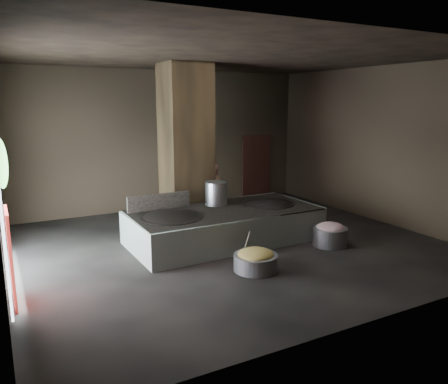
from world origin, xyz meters
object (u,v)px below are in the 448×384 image
wok_right (268,206)px  meat_basin (330,236)px  hearth_platform (224,225)px  cook (213,193)px  stock_pot (216,194)px  wok_left (171,220)px  veg_basin (256,262)px

wok_right → meat_basin: bearing=-63.9°
hearth_platform → cook: cook is taller
stock_pot → meat_basin: bearing=-45.1°
wok_left → wok_right: 2.80m
wok_left → cook: bearing=41.8°
wok_left → meat_basin: wok_left is taller
cook → veg_basin: (-0.88, -3.77, -0.71)m
stock_pot → cook: cook is taller
wok_right → veg_basin: (-1.70, -2.10, -0.58)m
hearth_platform → meat_basin: hearth_platform is taller
hearth_platform → meat_basin: bearing=-37.2°
meat_basin → wok_left: bearing=157.4°
cook → meat_basin: size_ratio=2.11×
wok_left → cook: size_ratio=0.85×
veg_basin → wok_right: bearing=51.0°
stock_pot → cook: (0.48, 1.17, -0.25)m
veg_basin → meat_basin: meat_basin is taller
veg_basin → wok_left: bearing=118.8°
wok_left → cook: (1.98, 1.77, 0.13)m
stock_pot → veg_basin: stock_pot is taller
hearth_platform → veg_basin: (-0.35, -2.05, -0.24)m
hearth_platform → stock_pot: stock_pot is taller
hearth_platform → wok_right: (1.35, 0.05, 0.34)m
wok_left → hearth_platform: bearing=2.0°
veg_basin → stock_pot: bearing=81.2°
wok_right → veg_basin: bearing=-129.0°
meat_basin → wok_right: bearing=116.1°
wok_left → stock_pot: stock_pot is taller
wok_right → meat_basin: wok_right is taller
veg_basin → hearth_platform: bearing=80.3°
veg_basin → meat_basin: size_ratio=1.11×
wok_right → stock_pot: size_ratio=2.25×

